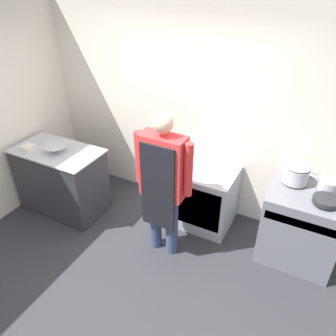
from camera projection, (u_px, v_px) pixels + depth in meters
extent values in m
plane|color=#2D2D33|center=(122.00, 280.00, 3.56)|extent=(14.00, 14.00, 0.00)
cube|color=silver|center=(190.00, 111.00, 4.12)|extent=(8.00, 0.05, 2.70)
cube|color=silver|center=(30.00, 102.00, 4.40)|extent=(0.05, 8.00, 2.70)
cube|color=#2D2D33|center=(63.00, 181.00, 4.40)|extent=(1.11, 0.62, 0.89)
cube|color=#B2B5BC|center=(56.00, 151.00, 4.16)|extent=(1.15, 0.64, 0.02)
cube|color=slate|center=(301.00, 225.00, 3.66)|extent=(0.79, 0.69, 0.88)
cube|color=#B2B5BC|center=(301.00, 224.00, 3.26)|extent=(0.73, 0.03, 0.10)
cube|color=#B2B5BC|center=(314.00, 177.00, 3.67)|extent=(0.79, 0.03, 0.02)
cube|color=#A8ADB2|center=(208.00, 197.00, 4.17)|extent=(0.65, 0.64, 0.78)
cube|color=silver|center=(198.00, 209.00, 3.92)|extent=(0.55, 0.02, 0.55)
cylinder|color=#38476B|center=(155.00, 219.00, 3.80)|extent=(0.14, 0.14, 0.80)
cylinder|color=#38476B|center=(172.00, 225.00, 3.72)|extent=(0.14, 0.14, 0.80)
cube|color=red|center=(163.00, 166.00, 3.37)|extent=(0.48, 0.22, 0.70)
cube|color=black|center=(158.00, 189.00, 3.38)|extent=(0.39, 0.02, 1.00)
cylinder|color=red|center=(139.00, 157.00, 3.46)|extent=(0.09, 0.09, 0.60)
cylinder|color=red|center=(188.00, 170.00, 3.24)|extent=(0.09, 0.09, 0.60)
sphere|color=beige|center=(163.00, 123.00, 3.11)|extent=(0.21, 0.21, 0.21)
cone|color=#B2B5BC|center=(56.00, 149.00, 4.08)|extent=(0.28, 0.28, 0.09)
cube|color=silver|center=(28.00, 148.00, 4.14)|extent=(0.15, 0.15, 0.06)
cylinder|color=#B2B5BC|center=(296.00, 175.00, 3.53)|extent=(0.27, 0.27, 0.17)
ellipsoid|color=#B2B5BC|center=(298.00, 166.00, 3.48)|extent=(0.26, 0.26, 0.05)
cylinder|color=#262628|center=(326.00, 200.00, 3.25)|extent=(0.26, 0.26, 0.05)
cylinder|color=#B2B5BC|center=(329.00, 185.00, 3.41)|extent=(0.22, 0.22, 0.13)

